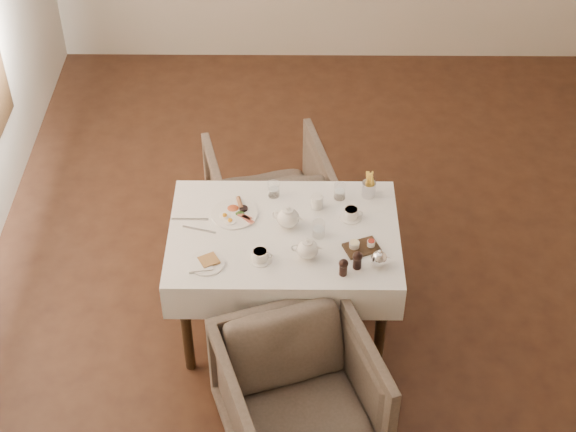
# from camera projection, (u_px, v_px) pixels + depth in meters

# --- Properties ---
(table) EXTENTS (1.28, 0.88, 0.75)m
(table) POSITION_uv_depth(u_px,v_px,m) (284.00, 247.00, 4.95)
(table) COLOR black
(table) RESTS_ON ground
(armchair_near) EXTENTS (0.97, 0.99, 0.71)m
(armchair_near) POSITION_uv_depth(u_px,v_px,m) (299.00, 398.00, 4.52)
(armchair_near) COLOR #473C34
(armchair_near) RESTS_ON ground
(armchair_far) EXTENTS (0.90, 0.91, 0.69)m
(armchair_far) POSITION_uv_depth(u_px,v_px,m) (269.00, 197.00, 5.73)
(armchair_far) COLOR #473C34
(armchair_far) RESTS_ON ground
(breakfast_plate) EXTENTS (0.26, 0.26, 0.03)m
(breakfast_plate) POSITION_uv_depth(u_px,v_px,m) (235.00, 213.00, 4.98)
(breakfast_plate) COLOR white
(breakfast_plate) RESTS_ON table
(side_plate) EXTENTS (0.20, 0.19, 0.02)m
(side_plate) POSITION_uv_depth(u_px,v_px,m) (205.00, 263.00, 4.68)
(side_plate) COLOR white
(side_plate) RESTS_ON table
(teapot_centre) EXTENTS (0.20, 0.18, 0.14)m
(teapot_centre) POSITION_uv_depth(u_px,v_px,m) (288.00, 216.00, 4.86)
(teapot_centre) COLOR white
(teapot_centre) RESTS_ON table
(teapot_front) EXTENTS (0.17, 0.13, 0.13)m
(teapot_front) POSITION_uv_depth(u_px,v_px,m) (307.00, 248.00, 4.68)
(teapot_front) COLOR white
(teapot_front) RESTS_ON table
(creamer) EXTENTS (0.08, 0.08, 0.08)m
(creamer) POSITION_uv_depth(u_px,v_px,m) (317.00, 202.00, 5.00)
(creamer) COLOR white
(creamer) RESTS_ON table
(teacup_near) EXTENTS (0.13, 0.13, 0.06)m
(teacup_near) POSITION_uv_depth(u_px,v_px,m) (260.00, 256.00, 4.69)
(teacup_near) COLOR white
(teacup_near) RESTS_ON table
(teacup_far) EXTENTS (0.13, 0.13, 0.06)m
(teacup_far) POSITION_uv_depth(u_px,v_px,m) (351.00, 214.00, 4.94)
(teacup_far) COLOR white
(teacup_far) RESTS_ON table
(glass_left) EXTENTS (0.08, 0.08, 0.09)m
(glass_left) POSITION_uv_depth(u_px,v_px,m) (274.00, 189.00, 5.07)
(glass_left) COLOR silver
(glass_left) RESTS_ON table
(glass_mid) EXTENTS (0.09, 0.09, 0.10)m
(glass_mid) POSITION_uv_depth(u_px,v_px,m) (319.00, 229.00, 4.82)
(glass_mid) COLOR silver
(glass_mid) RESTS_ON table
(glass_right) EXTENTS (0.08, 0.08, 0.09)m
(glass_right) POSITION_uv_depth(u_px,v_px,m) (340.00, 191.00, 5.06)
(glass_right) COLOR silver
(glass_right) RESTS_ON table
(condiment_board) EXTENTS (0.21, 0.18, 0.05)m
(condiment_board) POSITION_uv_depth(u_px,v_px,m) (361.00, 247.00, 4.76)
(condiment_board) COLOR black
(condiment_board) RESTS_ON table
(pepper_mill_left) EXTENTS (0.07, 0.07, 0.10)m
(pepper_mill_left) POSITION_uv_depth(u_px,v_px,m) (343.00, 267.00, 4.59)
(pepper_mill_left) COLOR black
(pepper_mill_left) RESTS_ON table
(pepper_mill_right) EXTENTS (0.07, 0.07, 0.11)m
(pepper_mill_right) POSITION_uv_depth(u_px,v_px,m) (357.00, 260.00, 4.63)
(pepper_mill_right) COLOR black
(pepper_mill_right) RESTS_ON table
(silver_pot) EXTENTS (0.13, 0.12, 0.11)m
(silver_pot) POSITION_uv_depth(u_px,v_px,m) (379.00, 258.00, 4.64)
(silver_pot) COLOR white
(silver_pot) RESTS_ON table
(fries_cup) EXTENTS (0.08, 0.08, 0.17)m
(fries_cup) POSITION_uv_depth(u_px,v_px,m) (369.00, 186.00, 5.06)
(fries_cup) COLOR silver
(fries_cup) RESTS_ON table
(cutlery_fork) EXTENTS (0.21, 0.02, 0.00)m
(cutlery_fork) POSITION_uv_depth(u_px,v_px,m) (190.00, 219.00, 4.95)
(cutlery_fork) COLOR silver
(cutlery_fork) RESTS_ON table
(cutlery_knife) EXTENTS (0.19, 0.07, 0.00)m
(cutlery_knife) POSITION_uv_depth(u_px,v_px,m) (199.00, 230.00, 4.88)
(cutlery_knife) COLOR silver
(cutlery_knife) RESTS_ON table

